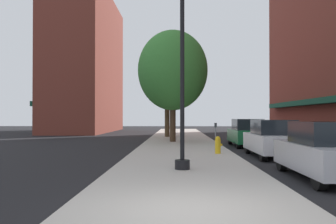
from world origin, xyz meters
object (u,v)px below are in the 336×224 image
car_green (247,133)px  car_white (272,139)px  car_silver (326,151)px  tree_mid (173,70)px  fire_hydrant (218,145)px  parking_meter_near (216,131)px  lamppost (182,73)px  tree_near (167,84)px

car_green → car_white: bearing=-91.4°
car_silver → car_white: (0.00, 5.80, 0.00)m
tree_mid → car_green: size_ratio=1.75×
fire_hydrant → parking_meter_near: bearing=85.1°
lamppost → car_white: bearing=48.9°
lamppost → parking_meter_near: 10.48m
car_silver → car_green: (0.00, 11.70, 0.00)m
parking_meter_near → car_green: bearing=15.8°
tree_mid → tree_near: bearing=95.1°
parking_meter_near → car_white: bearing=-70.0°
tree_near → car_silver: 21.14m
car_white → car_green: bearing=91.3°
tree_near → tree_mid: 6.04m
tree_mid → fire_hydrant: bearing=-75.1°
parking_meter_near → tree_near: tree_near is taller
tree_near → car_green: size_ratio=1.53×
lamppost → tree_mid: bearing=91.9°
fire_hydrant → lamppost: bearing=-108.7°
tree_near → tree_mid: bearing=-84.9°
parking_meter_near → car_green: size_ratio=0.30×
fire_hydrant → car_silver: bearing=-68.9°
lamppost → tree_mid: (-0.44, 13.04, 1.72)m
fire_hydrant → parking_meter_near: size_ratio=0.60×
parking_meter_near → car_white: (1.95, -5.35, -0.14)m
tree_near → car_green: (5.05, -8.49, -3.75)m
fire_hydrant → car_silver: size_ratio=0.18×
tree_mid → car_white: (4.52, -8.37, -4.12)m
car_silver → tree_mid: bearing=109.1°
fire_hydrant → car_green: (2.38, 5.54, 0.29)m
lamppost → fire_hydrant: (1.70, 5.02, -2.68)m
tree_near → lamppost: bearing=-87.1°
fire_hydrant → tree_near: bearing=100.8°
lamppost → fire_hydrant: size_ratio=7.47×
lamppost → car_silver: (4.07, -1.13, -2.39)m
fire_hydrant → car_green: 6.04m
car_green → lamppost: bearing=-112.5°
parking_meter_near → tree_mid: bearing=130.3°
fire_hydrant → tree_mid: tree_mid is taller
tree_near → car_green: bearing=-59.2°
fire_hydrant → tree_near: tree_near is taller
tree_near → car_green: tree_near is taller
car_green → fire_hydrant: bearing=-114.6°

